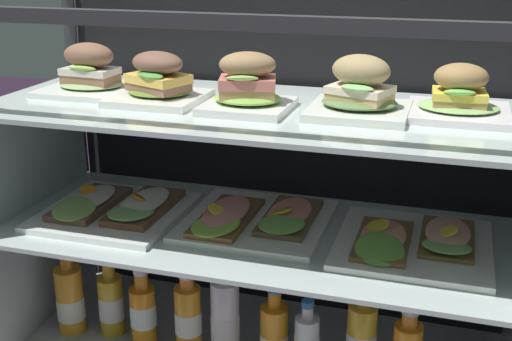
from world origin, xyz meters
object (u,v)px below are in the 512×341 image
object	(u,v)px
plated_roll_sandwich_right_of_center	(459,98)
plated_roll_sandwich_mid_left	(360,93)
juice_bottle_front_left_end	(188,318)
juice_bottle_front_right_end	(225,317)
juice_bottle_near_post	(143,313)
plated_roll_sandwich_left_of_center	(90,75)
plated_roll_sandwich_far_left	(158,83)
juice_bottle_front_middle	(361,340)
juice_bottle_front_second	(70,300)
plated_roll_sandwich_far_right	(248,88)
open_sandwich_tray_far_right	(255,219)
juice_bottle_back_right	(274,333)
open_sandwich_tray_near_left_corner	(415,242)
open_sandwich_tray_near_right_corner	(115,208)
juice_bottle_back_left	(111,303)

from	to	relation	value
plated_roll_sandwich_right_of_center	plated_roll_sandwich_mid_left	bearing A→B (deg)	-165.76
juice_bottle_front_left_end	juice_bottle_front_right_end	size ratio (longest dim) A/B	0.90
juice_bottle_near_post	juice_bottle_front_right_end	bearing A→B (deg)	5.84
plated_roll_sandwich_left_of_center	plated_roll_sandwich_far_left	bearing A→B (deg)	-12.81
plated_roll_sandwich_far_left	juice_bottle_near_post	distance (m)	0.58
juice_bottle_front_left_end	juice_bottle_front_middle	size ratio (longest dim) A/B	0.95
juice_bottle_front_second	plated_roll_sandwich_far_right	bearing A→B (deg)	1.58
plated_roll_sandwich_left_of_center	plated_roll_sandwich_mid_left	distance (m)	0.64
open_sandwich_tray_far_right	juice_bottle_back_right	size ratio (longest dim) A/B	1.70
plated_roll_sandwich_far_right	juice_bottle_front_second	distance (m)	0.75
plated_roll_sandwich_right_of_center	open_sandwich_tray_near_left_corner	size ratio (longest dim) A/B	0.62
plated_roll_sandwich_left_of_center	open_sandwich_tray_near_left_corner	distance (m)	0.83
open_sandwich_tray_far_right	juice_bottle_front_right_end	world-z (taller)	open_sandwich_tray_far_right
plated_roll_sandwich_mid_left	plated_roll_sandwich_left_of_center	bearing A→B (deg)	176.93
plated_roll_sandwich_far_left	open_sandwich_tray_near_right_corner	bearing A→B (deg)	-177.02
plated_roll_sandwich_right_of_center	open_sandwich_tray_near_left_corner	distance (m)	0.32
juice_bottle_front_middle	plated_roll_sandwich_left_of_center	bearing A→B (deg)	176.24
plated_roll_sandwich_left_of_center	open_sandwich_tray_near_right_corner	bearing A→B (deg)	-36.63
plated_roll_sandwich_left_of_center	juice_bottle_back_right	size ratio (longest dim) A/B	1.05
plated_roll_sandwich_mid_left	open_sandwich_tray_near_right_corner	world-z (taller)	plated_roll_sandwich_mid_left
plated_roll_sandwich_mid_left	juice_bottle_front_left_end	world-z (taller)	plated_roll_sandwich_mid_left
plated_roll_sandwich_far_right	juice_bottle_front_right_end	bearing A→B (deg)	173.01
juice_bottle_front_middle	plated_roll_sandwich_mid_left	bearing A→B (deg)	163.81
open_sandwich_tray_near_right_corner	open_sandwich_tray_far_right	xyz separation A→B (m)	(0.34, 0.04, -0.00)
plated_roll_sandwich_mid_left	open_sandwich_tray_near_right_corner	xyz separation A→B (m)	(-0.57, -0.02, -0.31)
plated_roll_sandwich_far_left	plated_roll_sandwich_far_right	xyz separation A→B (m)	(0.21, -0.02, 0.00)
juice_bottle_front_second	juice_bottle_front_right_end	bearing A→B (deg)	2.85
plated_roll_sandwich_mid_left	plated_roll_sandwich_right_of_center	size ratio (longest dim) A/B	0.99
plated_roll_sandwich_far_left	juice_bottle_front_right_end	size ratio (longest dim) A/B	0.80
plated_roll_sandwich_left_of_center	plated_roll_sandwich_right_of_center	size ratio (longest dim) A/B	1.02
juice_bottle_front_second	juice_bottle_front_middle	distance (m)	0.74
plated_roll_sandwich_far_left	plated_roll_sandwich_right_of_center	world-z (taller)	plated_roll_sandwich_far_left
open_sandwich_tray_near_right_corner	juice_bottle_front_middle	size ratio (longest dim) A/B	1.43
plated_roll_sandwich_right_of_center	juice_bottle_front_middle	xyz separation A→B (m)	(-0.16, -0.06, -0.56)
plated_roll_sandwich_far_left	plated_roll_sandwich_mid_left	distance (m)	0.44
plated_roll_sandwich_mid_left	juice_bottle_front_left_end	xyz separation A→B (m)	(-0.38, -0.04, -0.57)
open_sandwich_tray_far_right	juice_bottle_back_right	xyz separation A→B (m)	(0.06, -0.03, -0.27)
open_sandwich_tray_near_left_corner	juice_bottle_near_post	bearing A→B (deg)	-175.86
juice_bottle_back_left	juice_bottle_back_right	world-z (taller)	juice_bottle_back_left
plated_roll_sandwich_left_of_center	juice_bottle_back_left	size ratio (longest dim) A/B	1.00
juice_bottle_back_right	open_sandwich_tray_near_right_corner	bearing A→B (deg)	-179.67
open_sandwich_tray_near_left_corner	juice_bottle_front_right_end	xyz separation A→B (m)	(-0.42, -0.02, -0.25)
plated_roll_sandwich_mid_left	open_sandwich_tray_far_right	bearing A→B (deg)	175.13
plated_roll_sandwich_left_of_center	juice_bottle_near_post	bearing A→B (deg)	-28.34
juice_bottle_near_post	open_sandwich_tray_near_right_corner	bearing A→B (deg)	161.29
open_sandwich_tray_far_right	juice_bottle_back_left	xyz separation A→B (m)	(-0.37, -0.04, -0.26)
open_sandwich_tray_near_left_corner	juice_bottle_front_middle	bearing A→B (deg)	-171.33
plated_roll_sandwich_far_right	open_sandwich_tray_far_right	xyz separation A→B (m)	(0.00, 0.05, -0.32)
plated_roll_sandwich_right_of_center	juice_bottle_back_left	distance (m)	0.98
plated_roll_sandwich_far_right	plated_roll_sandwich_mid_left	size ratio (longest dim) A/B	0.88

